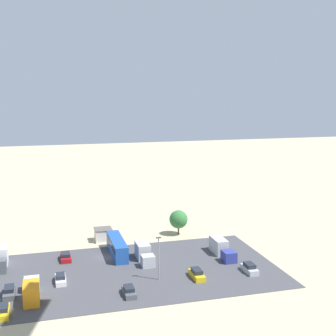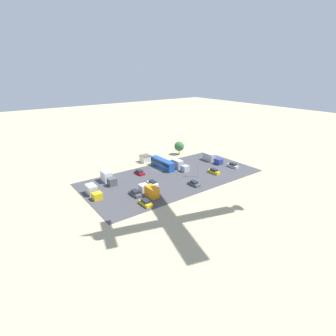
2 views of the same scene
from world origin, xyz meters
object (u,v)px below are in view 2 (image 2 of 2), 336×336
object	(u,v)px
parked_truck_0	(150,191)
parked_truck_1	(108,178)
parked_truck_2	(93,191)
parked_truck_4	(212,158)
parked_truck_3	(180,165)
shed_building	(145,159)
parked_car_1	(140,172)
parked_car_4	(233,166)
parked_car_5	(194,184)
parked_car_6	(146,203)
parked_car_0	(153,183)
parked_car_2	(135,193)
parked_car_3	(214,171)
bus	(162,163)

from	to	relation	value
parked_truck_0	parked_truck_1	bearing A→B (deg)	109.87
parked_truck_2	parked_truck_4	xyz separation A→B (m)	(-49.76, -1.04, 0.07)
parked_truck_0	parked_truck_3	size ratio (longest dim) A/B	1.04
shed_building	parked_truck_2	distance (m)	32.74
parked_car_1	parked_car_4	xyz separation A→B (m)	(-31.77, 15.11, 0.08)
parked_car_5	parked_car_6	xyz separation A→B (m)	(19.20, 1.80, 0.02)
shed_building	parked_car_6	world-z (taller)	shed_building
shed_building	parked_truck_1	world-z (taller)	parked_truck_1
parked_truck_0	parked_truck_4	xyz separation A→B (m)	(-36.40, -10.74, -0.06)
parked_car_0	parked_car_6	world-z (taller)	parked_car_6
shed_building	parked_truck_4	world-z (taller)	parked_truck_4
parked_car_5	parked_truck_4	world-z (taller)	parked_truck_4
parked_car_0	shed_building	bearing A→B (deg)	63.93
parked_car_2	parked_car_6	size ratio (longest dim) A/B	1.05
parked_car_0	parked_truck_4	bearing A→B (deg)	9.29
parked_car_2	parked_truck_4	size ratio (longest dim) A/B	0.51
parked_car_2	parked_car_4	size ratio (longest dim) A/B	1.06
parked_car_0	parked_car_2	world-z (taller)	parked_car_2
parked_car_2	parked_truck_0	distance (m)	4.29
parked_truck_4	parked_car_2	bearing A→B (deg)	11.84
parked_car_2	parked_car_5	xyz separation A→B (m)	(-18.58, 4.92, -0.03)
parked_car_6	parked_truck_1	bearing A→B (deg)	-85.28
parked_car_0	parked_car_6	size ratio (longest dim) A/B	0.97
parked_car_4	parked_truck_4	bearing A→B (deg)	-80.85
shed_building	parked_truck_2	xyz separation A→B (m)	(28.22, 16.61, -0.02)
shed_building	parked_car_2	bearing A→B (deg)	52.53
shed_building	parked_truck_0	bearing A→B (deg)	60.54
parked_truck_0	parked_car_0	bearing A→B (deg)	49.72
parked_truck_1	parked_truck_2	bearing A→B (deg)	39.82
parked_car_5	parked_truck_4	distance (m)	25.12
shed_building	parked_car_3	xyz separation A→B (m)	(-13.02, 25.16, -0.65)
shed_building	parked_car_1	size ratio (longest dim) A/B	0.88
bus	parked_car_2	distance (m)	24.41
parked_car_1	parked_car_3	xyz separation A→B (m)	(-21.69, 15.04, 0.06)
parked_truck_4	parked_car_5	bearing A→B (deg)	31.94
parked_truck_0	parked_car_1	bearing A→B (deg)	69.06
parked_car_2	parked_truck_4	xyz separation A→B (m)	(-39.89, -8.36, 0.74)
parked_car_4	parked_car_6	xyz separation A→B (m)	(42.07, 5.42, -0.06)
parked_car_3	parked_car_6	size ratio (longest dim) A/B	1.05
parked_car_0	parked_car_5	size ratio (longest dim) A/B	1.01
parked_truck_1	parked_truck_3	xyz separation A→B (m)	(-26.62, 4.11, -0.19)
parked_car_1	parked_car_4	bearing A→B (deg)	154.56
parked_truck_2	parked_truck_4	world-z (taller)	parked_truck_4
parked_truck_1	parked_truck_4	size ratio (longest dim) A/B	0.81
parked_truck_0	parked_truck_4	distance (m)	37.96
parked_car_4	parked_truck_4	distance (m)	9.81
bus	parked_car_3	xyz separation A→B (m)	(-11.55, 15.42, -1.10)
parked_car_5	parked_truck_0	distance (m)	15.33
parked_car_3	parked_car_1	bearing A→B (deg)	-34.73
parked_car_4	parked_car_6	bearing A→B (deg)	7.35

